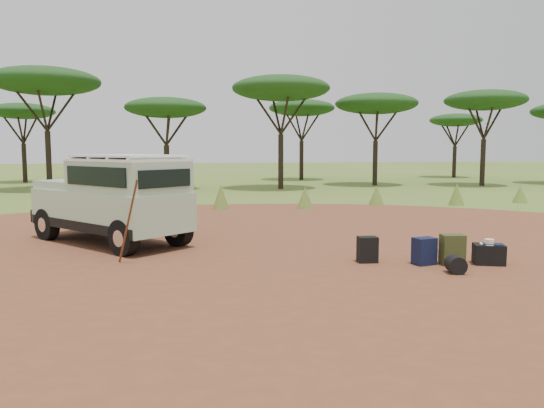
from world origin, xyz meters
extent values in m
plane|color=#4E7329|center=(0.00, 0.00, 0.00)|extent=(140.00, 140.00, 0.00)
cylinder|color=brown|center=(0.00, 0.00, 0.00)|extent=(23.00, 23.00, 0.01)
cone|color=#4E7329|center=(-6.00, 8.30, 0.42)|extent=(0.60, 0.60, 0.85)
cone|color=#4E7329|center=(-3.00, 9.20, 0.35)|extent=(0.60, 0.60, 0.70)
cone|color=#4E7329|center=(0.00, 8.80, 0.45)|extent=(0.60, 0.60, 0.90)
cone|color=#4E7329|center=(3.00, 8.40, 0.40)|extent=(0.60, 0.60, 0.80)
cone|color=#4E7329|center=(6.00, 9.10, 0.38)|extent=(0.60, 0.60, 0.75)
cone|color=#4E7329|center=(9.00, 8.50, 0.42)|extent=(0.60, 0.60, 0.85)
cone|color=#4E7329|center=(12.00, 8.90, 0.35)|extent=(0.60, 0.60, 0.70)
cylinder|color=black|center=(-8.00, 19.00, 1.53)|extent=(0.28, 0.28, 3.06)
ellipsoid|color=#143815|center=(-8.00, 19.00, 5.58)|extent=(5.50, 5.50, 1.38)
cylinder|color=black|center=(-2.00, 18.20, 1.17)|extent=(0.28, 0.28, 2.34)
ellipsoid|color=#143815|center=(-2.00, 18.20, 4.26)|extent=(4.20, 4.20, 1.05)
cylinder|color=black|center=(4.00, 17.80, 1.46)|extent=(0.28, 0.28, 2.93)
ellipsoid|color=#143815|center=(4.00, 17.80, 5.33)|extent=(5.20, 5.20, 1.30)
cylinder|color=black|center=(10.00, 19.50, 1.30)|extent=(0.28, 0.28, 2.61)
ellipsoid|color=#143815|center=(10.00, 19.50, 4.76)|extent=(4.80, 4.80, 1.20)
cylinder|color=black|center=(16.00, 18.00, 1.35)|extent=(0.28, 0.28, 2.70)
ellipsoid|color=#143815|center=(16.00, 18.00, 4.92)|extent=(4.60, 4.60, 1.15)
cylinder|color=black|center=(-11.00, 26.00, 1.24)|extent=(0.28, 0.28, 2.48)
ellipsoid|color=#143815|center=(-11.00, 26.00, 4.51)|extent=(4.00, 4.00, 1.00)
cylinder|color=black|center=(7.00, 25.50, 1.35)|extent=(0.28, 0.28, 2.70)
ellipsoid|color=#143815|center=(7.00, 25.50, 4.92)|extent=(4.50, 4.50, 1.12)
cylinder|color=black|center=(19.00, 26.50, 1.17)|extent=(0.28, 0.28, 2.34)
ellipsoid|color=#143815|center=(19.00, 26.50, 4.26)|extent=(3.80, 3.80, 0.95)
cube|color=#A5C0A4|center=(-3.09, 2.46, 0.80)|extent=(3.86, 4.13, 0.85)
cube|color=black|center=(-3.09, 2.46, 0.48)|extent=(3.84, 4.09, 0.21)
cube|color=#A5C0A4|center=(-2.62, 1.91, 1.56)|extent=(2.82, 2.93, 0.67)
cube|color=white|center=(-2.62, 1.91, 1.92)|extent=(2.85, 2.95, 0.05)
cube|color=white|center=(-2.62, 1.91, 2.01)|extent=(2.64, 2.73, 0.04)
cube|color=#A5C0A4|center=(-3.91, 3.43, 1.31)|extent=(2.14, 2.14, 0.18)
cube|color=black|center=(-3.42, 2.85, 1.59)|extent=(1.13, 0.99, 0.47)
cube|color=black|center=(-3.24, 1.39, 1.59)|extent=(1.40, 1.64, 0.40)
cube|color=black|center=(-2.00, 2.44, 1.59)|extent=(1.40, 1.64, 0.40)
cube|color=black|center=(-1.80, 0.95, 1.56)|extent=(1.04, 0.89, 0.37)
cube|color=black|center=(-4.42, 4.03, 0.54)|extent=(1.31, 1.15, 0.30)
cylinder|color=black|center=(-4.49, 4.11, 1.25)|extent=(0.92, 0.80, 0.06)
cylinder|color=black|center=(-4.49, 4.11, 0.78)|extent=(0.92, 0.80, 0.06)
cylinder|color=silver|center=(-4.70, 3.97, 1.07)|extent=(0.19, 0.18, 0.20)
cylinder|color=silver|center=(-4.31, 4.29, 1.07)|extent=(0.19, 0.18, 0.20)
cube|color=white|center=(-4.47, 4.09, 0.64)|extent=(0.31, 0.27, 0.11)
cylinder|color=black|center=(-2.77, 3.30, 1.49)|extent=(0.10, 0.10, 0.74)
cylinder|color=black|center=(-4.62, 3.15, 0.38)|extent=(0.68, 0.73, 0.75)
cylinder|color=black|center=(-3.52, 4.08, 0.38)|extent=(0.68, 0.73, 0.75)
cylinder|color=black|center=(-2.65, 0.84, 0.38)|extent=(0.68, 0.73, 0.75)
cylinder|color=black|center=(-1.55, 1.77, 0.38)|extent=(0.68, 0.73, 0.75)
cylinder|color=maroon|center=(-2.48, 0.01, 0.80)|extent=(0.45, 0.47, 1.61)
cube|color=black|center=(1.98, -0.63, 0.25)|extent=(0.39, 0.30, 0.50)
cube|color=#101235|center=(2.95, -1.01, 0.26)|extent=(0.45, 0.36, 0.51)
cube|color=#393E1C|center=(3.46, -1.12, 0.29)|extent=(0.45, 0.35, 0.57)
cube|color=#101235|center=(4.20, -1.25, 0.20)|extent=(0.44, 0.41, 0.40)
cube|color=black|center=(4.16, -1.21, 0.19)|extent=(0.64, 0.55, 0.39)
cylinder|color=black|center=(3.17, -1.76, 0.16)|extent=(0.37, 0.37, 0.31)
cylinder|color=#F6EDB9|center=(4.16, -1.21, 0.39)|extent=(0.34, 0.34, 0.01)
cylinder|color=#F6EDB9|center=(4.16, -1.21, 0.44)|extent=(0.17, 0.17, 0.08)
camera|label=1|loc=(-1.61, -10.08, 2.17)|focal=35.00mm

